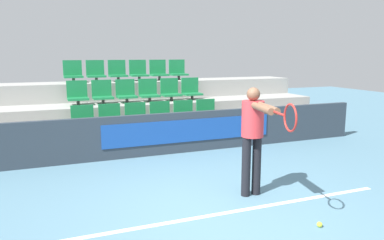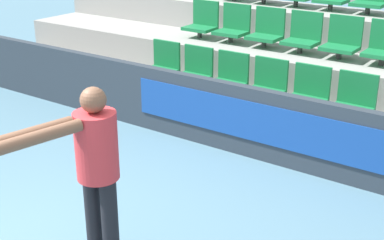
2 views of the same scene
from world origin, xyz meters
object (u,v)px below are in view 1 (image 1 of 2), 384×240
Objects in this scene: stadium_chair_10 at (170,91)px; tennis_ball at (320,224)px; stadium_chair_2 at (136,118)px; stadium_chair_16 at (159,71)px; stadium_chair_4 at (185,114)px; stadium_chair_14 at (118,72)px; stadium_chair_1 at (110,119)px; stadium_chair_13 at (96,73)px; stadium_chair_8 at (126,93)px; tennis_player at (254,130)px; stadium_chair_0 at (83,121)px; stadium_chair_9 at (149,92)px; stadium_chair_11 at (191,90)px; stadium_chair_5 at (207,113)px; stadium_chair_17 at (178,71)px; stadium_chair_12 at (73,73)px; stadium_chair_6 at (78,95)px; stadium_chair_7 at (102,94)px; stadium_chair_3 at (161,116)px; stadium_chair_15 at (138,72)px.

tennis_ball is (0.01, -5.61, -1.10)m from stadium_chair_10.
stadium_chair_2 is 1.00× the size of stadium_chair_16.
stadium_chair_4 is 1.11m from stadium_chair_10.
stadium_chair_10 is 1.58m from stadium_chair_14.
stadium_chair_13 is (0.00, 2.03, 0.90)m from stadium_chair_1.
stadium_chair_8 is 0.35× the size of tennis_player.
stadium_chair_4 is (2.26, 0.00, 0.00)m from stadium_chair_0.
stadium_chair_8 reaches higher than stadium_chair_4.
stadium_chair_2 is 1.00× the size of stadium_chair_13.
stadium_chair_9 is 1.00× the size of stadium_chair_16.
stadium_chair_11 is 4.53m from tennis_player.
stadium_chair_5 is 1.00× the size of stadium_chair_17.
stadium_chair_16 is (0.56, 1.01, 0.45)m from stadium_chair_9.
stadium_chair_12 reaches higher than stadium_chair_11.
stadium_chair_0 is 2.49m from stadium_chair_14.
stadium_chair_17 reaches higher than stadium_chair_6.
stadium_chair_5 is 2.51m from stadium_chair_7.
stadium_chair_13 is at bearing 180.00° from stadium_chair_16.
stadium_chair_7 is 1.11m from stadium_chair_13.
stadium_chair_11 is at bearing 60.90° from stadium_chair_4.
stadium_chair_3 is 1.00× the size of stadium_chair_16.
tennis_ball is at bearing -71.15° from stadium_chair_12.
stadium_chair_8 reaches higher than stadium_chair_2.
stadium_chair_9 is at bearing 0.00° from stadium_chair_8.
stadium_chair_5 is (2.26, 0.00, 0.00)m from stadium_chair_1.
stadium_chair_6 is at bearing -119.10° from stadium_chair_13.
stadium_chair_13 is at bearing 138.06° from stadium_chair_9.
stadium_chair_2 is 1.13m from stadium_chair_4.
stadium_chair_16 reaches higher than stadium_chair_11.
tennis_player reaches higher than stadium_chair_6.
stadium_chair_8 is 4.55m from tennis_player.
stadium_chair_16 reaches higher than stadium_chair_8.
stadium_chair_12 is (-2.82, 2.03, 0.90)m from stadium_chair_5.
stadium_chair_13 is (0.56, 2.03, 0.90)m from stadium_chair_0.
stadium_chair_9 is at bearing 0.00° from stadium_chair_7.
stadium_chair_3 is (1.13, 0.00, 0.00)m from stadium_chair_1.
stadium_chair_15 is (1.69, 1.01, 0.45)m from stadium_chair_6.
stadium_chair_6 is at bearing 111.96° from tennis_ball.
stadium_chair_17 is at bearing 0.00° from stadium_chair_12.
stadium_chair_2 and stadium_chair_3 have the same top height.
stadium_chair_5 is at bearing -35.70° from stadium_chair_12.
stadium_chair_4 is at bearing -50.14° from stadium_chair_13.
stadium_chair_4 is 0.35× the size of tennis_player.
stadium_chair_13 is (-2.26, 1.01, 0.45)m from stadium_chair_11.
stadium_chair_8 is (-1.13, 1.01, 0.45)m from stadium_chair_4.
stadium_chair_15 is at bearing 60.90° from stadium_chair_8.
stadium_chair_9 is (1.13, 0.00, 0.00)m from stadium_chair_7.
stadium_chair_10 is 1.24m from stadium_chair_17.
stadium_chair_15 is at bearing 30.92° from stadium_chair_6.
stadium_chair_13 and stadium_chair_17 have the same top height.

